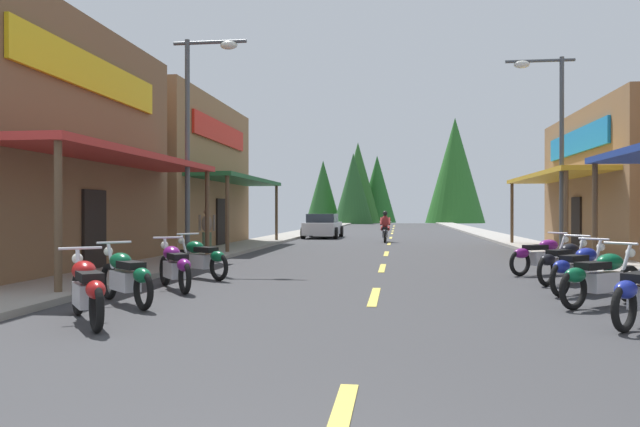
% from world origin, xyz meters
% --- Properties ---
extents(ground, '(10.29, 90.00, 0.10)m').
position_xyz_m(ground, '(0.00, 30.00, -0.05)').
color(ground, '#38383A').
extents(sidewalk_left, '(2.05, 90.00, 0.12)m').
position_xyz_m(sidewalk_left, '(-6.17, 30.00, 0.06)').
color(sidewalk_left, gray).
rests_on(sidewalk_left, ground).
extents(sidewalk_right, '(2.05, 90.00, 0.12)m').
position_xyz_m(sidewalk_right, '(6.17, 30.00, 0.06)').
color(sidewalk_right, '#9E9991').
rests_on(sidewalk_right, ground).
extents(centerline_dashes, '(0.16, 63.67, 0.01)m').
position_xyz_m(centerline_dashes, '(0.00, 32.95, 0.01)').
color(centerline_dashes, '#E0C64C').
rests_on(centerline_dashes, ground).
extents(storefront_left_far, '(8.22, 10.07, 6.32)m').
position_xyz_m(storefront_left_far, '(-10.37, 22.87, 3.16)').
color(storefront_left_far, olive).
rests_on(storefront_left_far, ground).
extents(streetlamp_left, '(2.13, 0.30, 6.46)m').
position_xyz_m(streetlamp_left, '(-5.23, 14.35, 4.18)').
color(streetlamp_left, '#474C51').
rests_on(streetlamp_left, ground).
extents(streetlamp_right, '(2.13, 0.30, 6.43)m').
position_xyz_m(streetlamp_right, '(5.23, 17.60, 4.17)').
color(streetlamp_right, '#474C51').
rests_on(streetlamp_right, ground).
extents(motorcycle_parked_right_1, '(1.74, 1.41, 1.04)m').
position_xyz_m(motorcycle_parked_right_1, '(3.73, 8.18, 0.49)').
color(motorcycle_parked_right_1, black).
rests_on(motorcycle_parked_right_1, ground).
extents(motorcycle_parked_right_2, '(1.54, 1.62, 1.04)m').
position_xyz_m(motorcycle_parked_right_2, '(3.84, 9.72, 0.49)').
color(motorcycle_parked_right_2, black).
rests_on(motorcycle_parked_right_2, ground).
extents(motorcycle_parked_right_3, '(1.55, 1.62, 1.04)m').
position_xyz_m(motorcycle_parked_right_3, '(3.98, 11.31, 0.49)').
color(motorcycle_parked_right_3, black).
rests_on(motorcycle_parked_right_3, ground).
extents(motorcycle_parked_right_4, '(1.83, 1.27, 1.04)m').
position_xyz_m(motorcycle_parked_right_4, '(3.92, 13.12, 0.49)').
color(motorcycle_parked_right_4, black).
rests_on(motorcycle_parked_right_4, ground).
extents(motorcycle_parked_left_0, '(1.40, 1.75, 1.04)m').
position_xyz_m(motorcycle_parked_left_0, '(-3.85, 5.66, 0.49)').
color(motorcycle_parked_left_0, black).
rests_on(motorcycle_parked_left_0, ground).
extents(motorcycle_parked_left_1, '(1.63, 1.54, 1.04)m').
position_xyz_m(motorcycle_parked_left_1, '(-4.06, 7.31, 0.49)').
color(motorcycle_parked_left_1, black).
rests_on(motorcycle_parked_left_1, ground).
extents(motorcycle_parked_left_2, '(1.33, 1.80, 1.04)m').
position_xyz_m(motorcycle_parked_left_2, '(-3.95, 9.22, 0.49)').
color(motorcycle_parked_left_2, black).
rests_on(motorcycle_parked_left_2, ground).
extents(motorcycle_parked_left_3, '(1.76, 1.38, 1.04)m').
position_xyz_m(motorcycle_parked_left_3, '(-4.11, 11.26, 0.49)').
color(motorcycle_parked_left_3, black).
rests_on(motorcycle_parked_left_3, ground).
extents(rider_cruising_lead, '(0.60, 2.14, 1.57)m').
position_xyz_m(rider_cruising_lead, '(-0.22, 28.07, 0.66)').
color(rider_cruising_lead, black).
rests_on(rider_cruising_lead, ground).
extents(pedestrian_by_shop, '(0.54, 0.36, 1.65)m').
position_xyz_m(pedestrian_by_shop, '(-6.14, 17.91, 0.96)').
color(pedestrian_by_shop, '#3F593F').
rests_on(pedestrian_by_shop, ground).
extents(parked_car_curbside, '(2.10, 4.32, 1.40)m').
position_xyz_m(parked_car_curbside, '(-3.95, 32.60, 0.69)').
color(parked_car_curbside, silver).
rests_on(parked_car_curbside, ground).
extents(treeline_backdrop, '(23.91, 12.72, 13.93)m').
position_xyz_m(treeline_backdrop, '(0.69, 77.87, 5.75)').
color(treeline_backdrop, '#235023').
rests_on(treeline_backdrop, ground).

